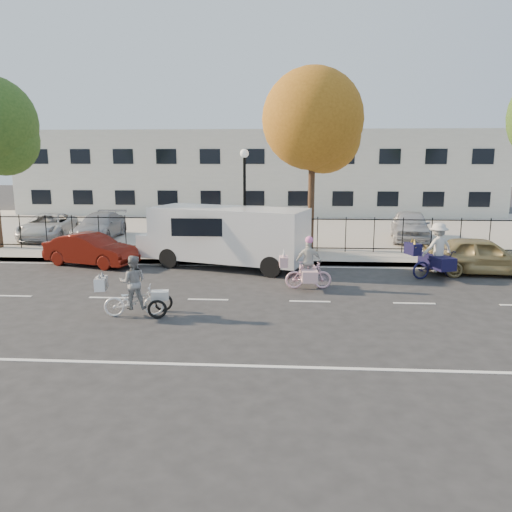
# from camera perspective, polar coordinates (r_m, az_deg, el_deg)

# --- Properties ---
(ground) EXTENTS (120.00, 120.00, 0.00)m
(ground) POSITION_cam_1_polar(r_m,az_deg,el_deg) (14.87, -5.50, -4.99)
(ground) COLOR #333334
(road_markings) EXTENTS (60.00, 9.52, 0.01)m
(road_markings) POSITION_cam_1_polar(r_m,az_deg,el_deg) (14.87, -5.50, -4.98)
(road_markings) COLOR silver
(road_markings) RESTS_ON ground
(curb) EXTENTS (60.00, 0.10, 0.15)m
(curb) POSITION_cam_1_polar(r_m,az_deg,el_deg) (19.71, -3.18, -0.71)
(curb) COLOR #A8A399
(curb) RESTS_ON ground
(sidewalk) EXTENTS (60.00, 2.20, 0.15)m
(sidewalk) POSITION_cam_1_polar(r_m,az_deg,el_deg) (20.73, -2.83, -0.11)
(sidewalk) COLOR #A8A399
(sidewalk) RESTS_ON ground
(parking_lot) EXTENTS (60.00, 15.60, 0.15)m
(parking_lot) POSITION_cam_1_polar(r_m,az_deg,el_deg) (29.47, -0.87, 3.28)
(parking_lot) COLOR #A8A399
(parking_lot) RESTS_ON ground
(iron_fence) EXTENTS (58.00, 0.06, 1.50)m
(iron_fence) POSITION_cam_1_polar(r_m,az_deg,el_deg) (21.66, -2.52, 2.60)
(iron_fence) COLOR black
(iron_fence) RESTS_ON sidewalk
(building) EXTENTS (34.00, 10.00, 6.00)m
(building) POSITION_cam_1_polar(r_m,az_deg,el_deg) (39.18, 0.30, 9.54)
(building) COLOR silver
(building) RESTS_ON ground
(lamppost) EXTENTS (0.36, 0.36, 4.33)m
(lamppost) POSITION_cam_1_polar(r_m,az_deg,el_deg) (21.00, -1.32, 8.41)
(lamppost) COLOR black
(lamppost) RESTS_ON sidewalk
(street_sign) EXTENTS (0.85, 0.06, 1.80)m
(street_sign) POSITION_cam_1_polar(r_m,az_deg,el_deg) (21.48, -7.57, 3.83)
(street_sign) COLOR black
(street_sign) RESTS_ON sidewalk
(zebra_trike) EXTENTS (1.91, 0.93, 1.63)m
(zebra_trike) POSITION_cam_1_polar(r_m,az_deg,el_deg) (13.56, -13.79, -4.11)
(zebra_trike) COLOR white
(zebra_trike) RESTS_ON ground
(unicorn_bike) EXTENTS (1.69, 1.18, 1.70)m
(unicorn_bike) POSITION_cam_1_polar(r_m,az_deg,el_deg) (15.97, 5.92, -1.54)
(unicorn_bike) COLOR #FFC2D9
(unicorn_bike) RESTS_ON ground
(bull_bike) EXTENTS (2.15, 1.52, 1.94)m
(bull_bike) POSITION_cam_1_polar(r_m,az_deg,el_deg) (18.34, 19.92, -0.03)
(bull_bike) COLOR #0F1034
(bull_bike) RESTS_ON ground
(white_van) EXTENTS (6.89, 3.84, 2.27)m
(white_van) POSITION_cam_1_polar(r_m,az_deg,el_deg) (18.96, -3.48, 2.45)
(white_van) COLOR white
(white_van) RESTS_ON ground
(red_sedan) EXTENTS (3.95, 2.38, 1.23)m
(red_sedan) POSITION_cam_1_polar(r_m,az_deg,el_deg) (20.41, -18.33, 0.69)
(red_sedan) COLOR #5C120A
(red_sedan) RESTS_ON ground
(gold_sedan) EXTENTS (4.08, 1.86, 1.36)m
(gold_sedan) POSITION_cam_1_polar(r_m,az_deg,el_deg) (19.61, 24.34, 0.04)
(gold_sedan) COLOR tan
(gold_sedan) RESTS_ON ground
(pedestrian) EXTENTS (0.82, 0.70, 1.90)m
(pedestrian) POSITION_cam_1_polar(r_m,az_deg,el_deg) (21.39, -9.52, 2.89)
(pedestrian) COLOR black
(pedestrian) RESTS_ON sidewalk
(lot_car_a) EXTENTS (1.89, 4.41, 1.27)m
(lot_car_a) POSITION_cam_1_polar(r_m,az_deg,el_deg) (26.11, -17.43, 3.31)
(lot_car_a) COLOR #9C9DA3
(lot_car_a) RESTS_ON parking_lot
(lot_car_b) EXTENTS (2.69, 4.69, 1.23)m
(lot_car_b) POSITION_cam_1_polar(r_m,az_deg,el_deg) (26.99, -22.70, 3.16)
(lot_car_b) COLOR silver
(lot_car_b) RESTS_ON parking_lot
(lot_car_d) EXTENTS (2.36, 4.50, 1.46)m
(lot_car_d) POSITION_cam_1_polar(r_m,az_deg,el_deg) (25.46, 17.21, 3.35)
(lot_car_d) COLOR #ADAEB5
(lot_car_d) RESTS_ON parking_lot
(tree_mid) EXTENTS (4.30, 4.30, 7.88)m
(tree_mid) POSITION_cam_1_polar(r_m,az_deg,el_deg) (21.97, 6.88, 14.74)
(tree_mid) COLOR #442D1D
(tree_mid) RESTS_ON ground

